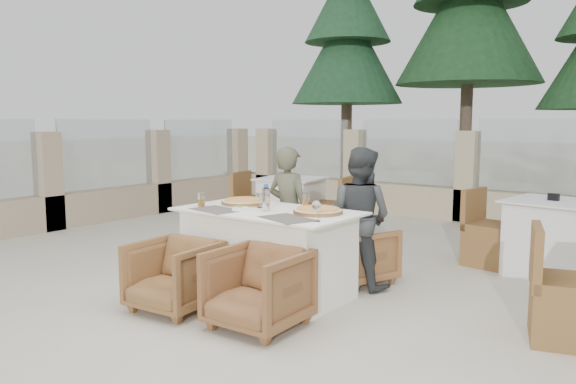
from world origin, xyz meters
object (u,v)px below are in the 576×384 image
Objects in this scene: olive_dish at (240,208)px; armchair_near_left at (174,276)px; armchair_far_right at (359,254)px; wine_glass_corner at (316,210)px; armchair_near_right at (258,288)px; diner_left at (289,212)px; diner_right at (360,218)px; pizza_left at (244,201)px; dining_table at (268,253)px; bg_table_b at (551,239)px; beer_glass_right at (306,200)px; wine_glass_centre at (260,198)px; pizza_right at (318,210)px; beer_glass_left at (201,200)px; water_bottle at (266,197)px; bg_table_a at (291,205)px; armchair_far_left at (295,240)px.

armchair_near_left is (-0.18, -0.62, -0.50)m from olive_dish.
wine_glass_corner is at bearing 120.85° from armchair_far_right.
diner_left reaches higher than armchair_near_right.
pizza_left is at bearing 31.56° from diner_right.
bg_table_b is at bearing 48.86° from dining_table.
dining_table is at bearing 110.88° from diner_left.
wine_glass_corner is at bearing -48.15° from beer_glass_right.
armchair_far_right is (0.59, 0.78, -0.59)m from wine_glass_centre.
pizza_right is at bearing 42.86° from armchair_near_left.
wine_glass_centre is 1.00× the size of wine_glass_corner.
beer_glass_left is 0.44m from olive_dish.
pizza_left is 0.39m from olive_dish.
diner_left reaches higher than water_bottle.
beer_glass_left is 0.83m from armchair_near_left.
olive_dish is at bearing 5.79° from beer_glass_left.
pizza_right is 0.93m from armchair_near_right.
pizza_left is at bearing 160.38° from dining_table.
olive_dish is (0.23, -0.31, -0.01)m from pizza_left.
dining_table is 12.40× the size of beer_glass_left.
bg_table_b is at bearing 41.29° from pizza_left.
pizza_right is at bearing 110.12° from armchair_far_right.
wine_glass_centre is 2.76m from bg_table_a.
armchair_near_left is 0.82m from armchair_near_right.
diner_left reaches higher than bg_table_b.
armchair_near_right is at bearing 127.77° from armchair_far_left.
beer_glass_right is 0.22× the size of armchair_far_right.
pizza_right reaches higher than armchair_near_left.
armchair_near_left is (-0.37, -0.75, -0.60)m from water_bottle.
water_bottle is 0.19m from wine_glass_centre.
armchair_far_left is 0.97m from diner_right.
armchair_far_right is at bearing -173.93° from armchair_far_left.
armchair_far_left is 1.69m from armchair_near_left.
water_bottle is 1.78× the size of beer_glass_right.
beer_glass_right is (0.80, 0.54, 0.00)m from beer_glass_left.
wine_glass_centre is (-0.15, 0.10, -0.03)m from water_bottle.
wine_glass_corner reaches higher than dining_table.
bg_table_b is at bearing 61.47° from armchair_near_right.
olive_dish is 0.17× the size of armchair_near_left.
pizza_left is 3.08m from bg_table_b.
olive_dish is at bearing 51.85° from diner_right.
pizza_right is 0.60m from wine_glass_centre.
dining_table is at bearing 44.03° from olive_dish.
wine_glass_corner reaches higher than armchair_far_right.
armchair_far_right is (0.63, 1.01, -0.52)m from olive_dish.
water_bottle is at bearing 56.34° from diner_right.
bg_table_b is (1.23, 2.37, -0.48)m from wine_glass_corner.
wine_glass_corner is 0.11× the size of bg_table_b.
armchair_near_left is 0.96× the size of armchair_near_right.
diner_right is at bearing 48.56° from beer_glass_right.
water_bottle reaches higher than beer_glass_right.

